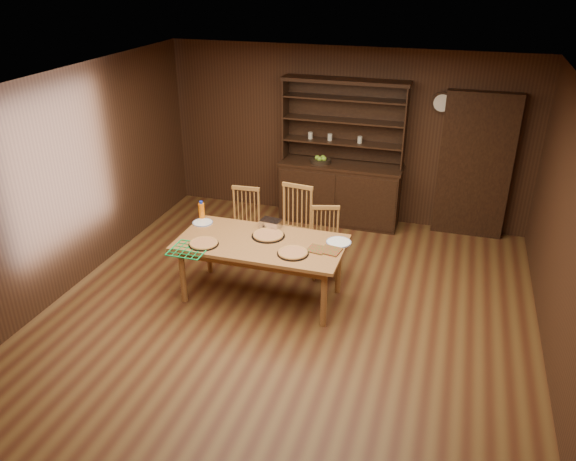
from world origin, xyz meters
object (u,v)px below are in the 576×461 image
(chair_left, at_px, (245,221))
(juice_bottle, at_px, (202,211))
(chair_right, at_px, (325,240))
(dining_table, at_px, (261,247))
(chair_center, at_px, (294,223))
(china_hutch, at_px, (340,185))

(chair_left, height_order, juice_bottle, juice_bottle)
(chair_right, bearing_deg, dining_table, -142.54)
(chair_center, bearing_deg, juice_bottle, -145.20)
(chair_right, height_order, juice_bottle, juice_bottle)
(chair_right, xyz_separation_m, juice_bottle, (-1.50, -0.40, 0.38))
(dining_table, distance_m, chair_center, 0.95)
(chair_center, relative_size, juice_bottle, 4.61)
(chair_right, bearing_deg, chair_left, 156.97)
(china_hutch, height_order, dining_table, china_hutch)
(dining_table, height_order, chair_center, chair_center)
(china_hutch, relative_size, chair_left, 2.21)
(chair_right, bearing_deg, chair_center, 145.81)
(chair_left, relative_size, juice_bottle, 4.16)
(chair_left, height_order, chair_center, chair_center)
(chair_left, bearing_deg, chair_right, -10.83)
(dining_table, distance_m, chair_right, 0.99)
(chair_left, bearing_deg, dining_table, -62.24)
(china_hutch, bearing_deg, chair_center, -100.77)
(chair_center, bearing_deg, chair_left, -172.40)
(china_hutch, xyz_separation_m, chair_center, (-0.28, -1.49, -0.02))
(chair_left, distance_m, juice_bottle, 0.73)
(dining_table, bearing_deg, chair_center, 82.27)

